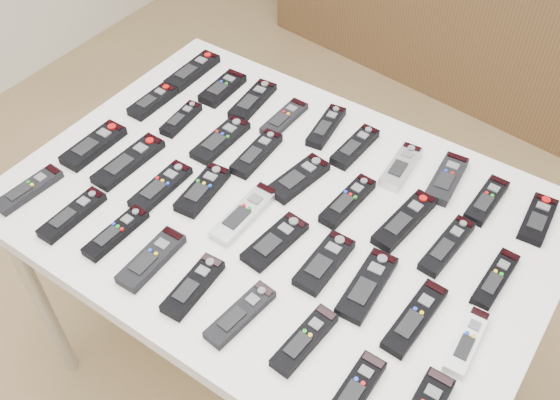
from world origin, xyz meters
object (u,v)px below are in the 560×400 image
Objects in this scene: remote_12 at (221,140)px; remote_31 at (116,233)px; remote_14 at (299,178)px; remote_32 at (151,259)px; remote_17 at (447,246)px; remote_20 at (129,161)px; remote_19 at (94,145)px; remote_8 at (487,200)px; remote_2 at (253,100)px; remote_24 at (275,241)px; remote_21 at (161,187)px; remote_22 at (203,190)px; remote_28 at (467,341)px; remote_16 at (404,221)px; remote_35 at (305,340)px; remote_5 at (355,147)px; table at (280,222)px; remote_15 at (348,201)px; remote_10 at (153,101)px; remote_18 at (495,279)px; remote_26 at (367,285)px; remote_29 at (29,189)px; remote_9 at (538,219)px; remote_25 at (324,262)px; remote_34 at (240,314)px; remote_6 at (401,167)px; remote_13 at (257,153)px; remote_33 at (193,286)px; remote_3 at (284,118)px; remote_27 at (415,318)px; remote_30 at (72,215)px; remote_1 at (223,88)px; remote_7 at (447,179)px; remote_0 at (193,71)px; remote_11 at (181,119)px; remote_36 at (357,388)px.

remote_12 and remote_31 have the same top height.
remote_14 and remote_32 have the same top height.
remote_20 is (-0.77, -0.20, 0.00)m from remote_17.
remote_8 is at bearing 23.18° from remote_19.
remote_17 is at bearing 10.35° from remote_14.
remote_2 is 0.51m from remote_24.
remote_8 and remote_21 have the same top height.
remote_28 is (0.68, -0.02, -0.00)m from remote_22.
remote_2 is 0.56m from remote_31.
remote_35 is (-0.02, -0.39, -0.00)m from remote_16.
table is at bearing -97.25° from remote_5.
remote_15 reaches higher than remote_21.
remote_10 is 0.91× the size of remote_18.
remote_17 is at bearing 60.98° from remote_26.
remote_19 is at bearing 151.76° from remote_32.
remote_9 is at bearing 33.41° from remote_29.
remote_25 reaches higher than remote_34.
remote_32 is (-0.63, -0.37, 0.00)m from remote_18.
remote_6 is 0.95× the size of remote_31.
remote_13 and remote_22 have the same top height.
remote_15 is 1.03× the size of remote_32.
remote_19 is (-0.88, -0.21, 0.00)m from remote_17.
remote_25 is at bearing -33.89° from remote_13.
remote_16 is 1.18× the size of remote_25.
remote_33 reaches higher than remote_9.
remote_3 is 0.84× the size of remote_27.
remote_30 reaches higher than table.
remote_18 is 1.09m from remote_29.
remote_1 reaches higher than remote_20.
remote_34 is at bearing -1.96° from remote_32.
remote_8 is 0.82× the size of remote_16.
remote_7 is at bearing 39.97° from remote_29.
remote_12 is at bearing 165.77° from remote_27.
remote_19 is (-0.68, -0.38, 0.00)m from remote_6.
remote_9 is 0.22m from remote_18.
remote_21 is at bearing -146.75° from remote_8.
remote_19 is (-0.22, -0.38, 0.00)m from remote_2.
remote_34 is at bearing -69.89° from table.
remote_9 is 0.87× the size of remote_32.
remote_0 is 1.06× the size of remote_19.
remote_11 is (-0.79, -0.18, 0.00)m from remote_8.
remote_6 is at bearing 42.86° from remote_29.
remote_22 is 0.96× the size of remote_32.
remote_0 is 1.25× the size of remote_1.
remote_31 is (-0.25, -0.28, 0.07)m from table.
remote_14 is 1.03× the size of remote_22.
remote_20 is at bearing 128.51° from remote_31.
remote_15 is at bearing 66.82° from remote_33.
remote_36 is at bearing -3.72° from remote_33.
remote_29 is at bearing -148.34° from remote_7.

